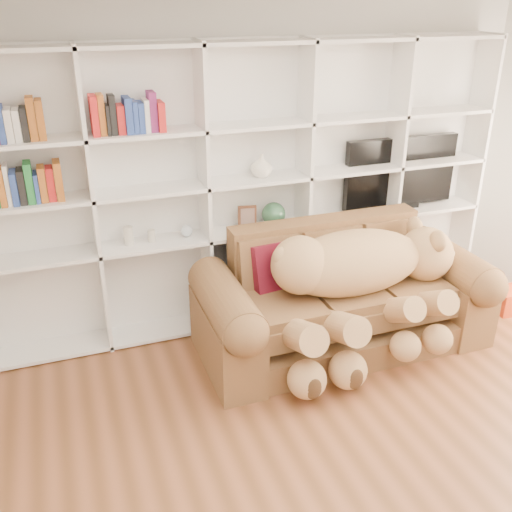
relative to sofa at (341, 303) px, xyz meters
name	(u,v)px	position (x,y,z in m)	size (l,w,h in m)	color
floor	(389,504)	(-0.52, -1.64, -0.37)	(5.00, 5.00, 0.00)	brown
wall_back	(247,167)	(-0.52, 0.86, 0.98)	(5.00, 0.02, 2.70)	silver
bookshelf	(225,179)	(-0.76, 0.72, 0.93)	(4.43, 0.35, 2.40)	white
sofa	(341,303)	(0.00, 0.00, 0.00)	(2.36, 1.02, 0.99)	brown
teddy_bear	(359,279)	(0.03, -0.20, 0.31)	(1.74, 0.96, 1.01)	tan
throw_pillow	(276,267)	(-0.52, 0.17, 0.33)	(0.41, 0.13, 0.41)	maroon
gift_box	(509,300)	(1.73, -0.07, -0.27)	(0.27, 0.25, 0.22)	#B03717
tv	(400,173)	(0.93, 0.71, 0.82)	(1.12, 0.18, 0.66)	black
picture_frame	(247,217)	(-0.59, 0.66, 0.60)	(0.16, 0.03, 0.20)	brown
green_vase	(274,214)	(-0.35, 0.66, 0.59)	(0.21, 0.21, 0.21)	#305F40
figurine_tall	(128,236)	(-1.60, 0.66, 0.57)	(0.08, 0.08, 0.15)	beige
figurine_short	(151,236)	(-1.41, 0.66, 0.54)	(0.06, 0.06, 0.10)	beige
snow_globe	(187,231)	(-1.12, 0.66, 0.54)	(0.10, 0.10, 0.10)	silver
shelf_vase	(261,166)	(-0.46, 0.66, 1.04)	(0.18, 0.18, 0.19)	white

